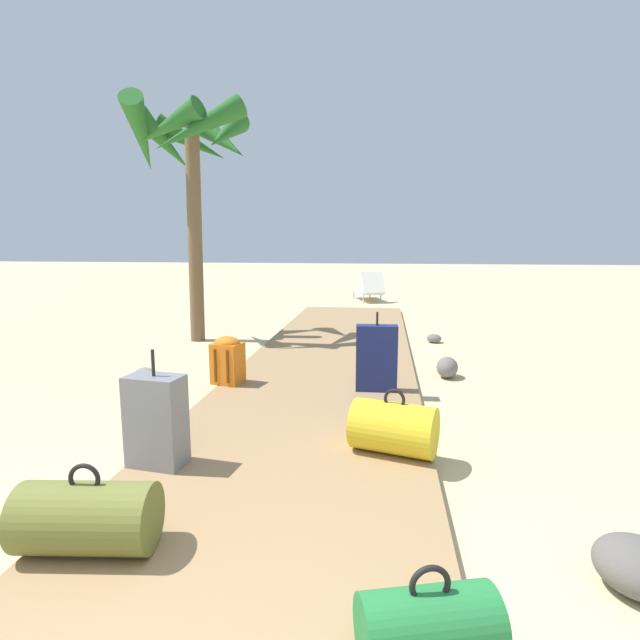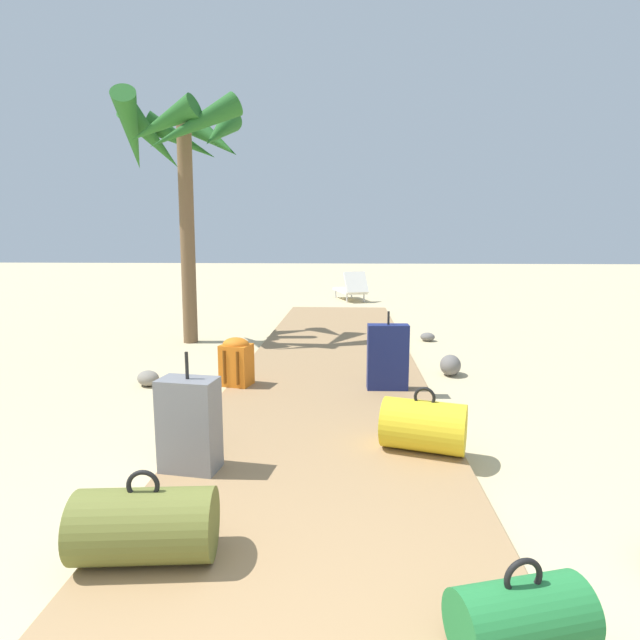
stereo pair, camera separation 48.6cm
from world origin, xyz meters
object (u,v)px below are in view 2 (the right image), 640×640
Objects in this scene: duffel_bag_yellow at (424,426)px; backpack_orange at (236,360)px; suitcase_grey at (189,424)px; duffel_bag_green at (521,617)px; suitcase_navy at (388,357)px; palm_tree_near_left at (180,148)px; duffel_bag_olive at (145,525)px; lounge_chair at (351,289)px.

backpack_orange is at bearing 137.77° from duffel_bag_yellow.
suitcase_grey is 1.44× the size of duffel_bag_green.
suitcase_navy is 4.89m from palm_tree_near_left.
backpack_orange reaches higher than duffel_bag_green.
palm_tree_near_left reaches higher than suitcase_grey.
suitcase_grey reaches higher than duffel_bag_olive.
lounge_chair is (1.16, 10.60, -0.08)m from suitcase_grey.
duffel_bag_green is (1.77, -1.48, -0.18)m from suitcase_grey.
duffel_bag_olive is 11.65m from lounge_chair.
suitcase_navy is at bearing -87.62° from lounge_chair.
lounge_chair is at bearing 81.37° from backpack_orange.
lounge_chair reaches higher than duffel_bag_yellow.
duffel_bag_green is at bearing -61.91° from palm_tree_near_left.
suitcase_navy is at bearing 52.91° from suitcase_grey.
palm_tree_near_left is at bearing 138.25° from suitcase_navy.
palm_tree_near_left is (-3.22, 4.32, 2.80)m from duffel_bag_yellow.
lounge_chair is at bearing 83.75° from suitcase_grey.
duffel_bag_yellow is 0.44× the size of lounge_chair.
duffel_bag_olive is 1.23× the size of duffel_bag_green.
duffel_bag_green is at bearing -87.11° from lounge_chair.
duffel_bag_olive is at bearing -138.03° from duffel_bag_yellow.
suitcase_navy reaches higher than lounge_chair.
duffel_bag_yellow is (0.16, -1.58, -0.16)m from suitcase_navy.
duffel_bag_yellow is 0.18× the size of palm_tree_near_left.
palm_tree_near_left is (-1.55, 4.74, 2.67)m from suitcase_grey.
lounge_chair is at bearing 92.89° from duffel_bag_green.
duffel_bag_olive is 0.19× the size of palm_tree_near_left.
duffel_bag_olive is 1.75m from duffel_bag_green.
backpack_orange is 2.07m from suitcase_grey.
duffel_bag_olive is 1.02× the size of duffel_bag_yellow.
suitcase_navy is at bearing 64.60° from duffel_bag_olive.
duffel_bag_yellow reaches higher than duffel_bag_olive.
backpack_orange is 8.63m from lounge_chair.
duffel_bag_yellow is 6.07m from palm_tree_near_left.
palm_tree_near_left is at bearing 105.91° from duffel_bag_olive.
duffel_bag_green is 12.09m from lounge_chair.
suitcase_grey reaches higher than duffel_bag_green.
duffel_bag_green is 0.15× the size of palm_tree_near_left.
lounge_chair is at bearing 84.72° from duffel_bag_olive.
palm_tree_near_left is 2.39× the size of lounge_chair.
backpack_orange is 3.08m from duffel_bag_olive.
lounge_chair is at bearing 92.89° from duffel_bag_yellow.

